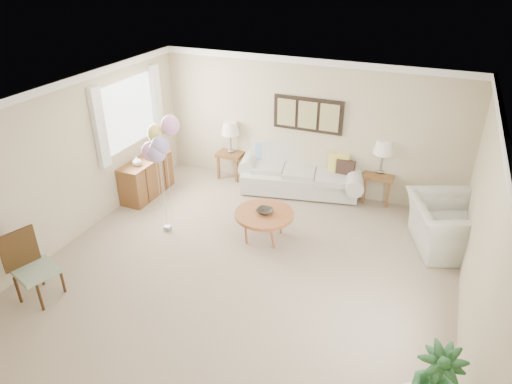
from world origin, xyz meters
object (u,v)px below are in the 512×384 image
at_px(sofa, 301,173).
at_px(armchair, 446,226).
at_px(accent_chair, 31,265).
at_px(balloon_cluster, 159,143).
at_px(coffee_table, 264,215).

xyz_separation_m(sofa, armchair, (2.75, -1.05, 0.05)).
bearing_deg(sofa, accent_chair, -118.12).
bearing_deg(armchair, balloon_cluster, 86.50).
distance_m(sofa, balloon_cluster, 3.15).
distance_m(sofa, coffee_table, 1.94).
bearing_deg(coffee_table, balloon_cluster, -164.79).
bearing_deg(balloon_cluster, coffee_table, 15.21).
distance_m(armchair, balloon_cluster, 4.73).
xyz_separation_m(accent_chair, balloon_cluster, (0.77, 2.12, 1.11)).
height_order(sofa, balloon_cluster, balloon_cluster).
bearing_deg(balloon_cluster, accent_chair, -109.99).
distance_m(armchair, accent_chair, 6.19).
bearing_deg(sofa, balloon_cluster, -124.50).
height_order(coffee_table, balloon_cluster, balloon_cluster).
relative_size(coffee_table, armchair, 0.78).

